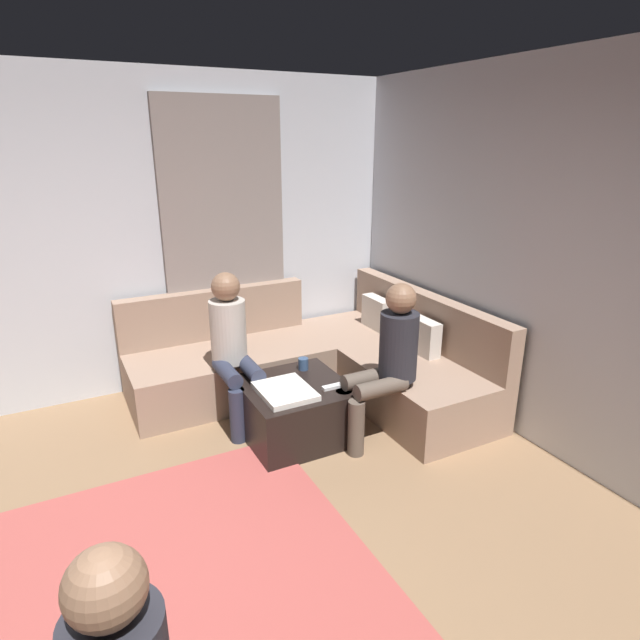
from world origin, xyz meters
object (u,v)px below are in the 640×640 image
object	(u,v)px
sectional_couch	(321,362)
person_on_couch_back	(387,358)
person_on_couch_side	(233,344)
game_remote	(332,387)
coffee_mug	(303,364)
ottoman	(295,410)

from	to	relation	value
sectional_couch	person_on_couch_back	size ratio (longest dim) A/B	2.12
person_on_couch_back	person_on_couch_side	size ratio (longest dim) A/B	1.00
game_remote	person_on_couch_back	bearing A→B (deg)	64.96
sectional_couch	game_remote	distance (m)	0.82
person_on_couch_back	coffee_mug	bearing A→B (deg)	35.11
game_remote	person_on_couch_back	distance (m)	0.46
ottoman	person_on_couch_side	size ratio (longest dim) A/B	0.63
ottoman	person_on_couch_side	xyz separation A→B (m)	(-0.42, -0.32, 0.45)
ottoman	coffee_mug	world-z (taller)	coffee_mug
sectional_couch	coffee_mug	size ratio (longest dim) A/B	26.84
sectional_couch	game_remote	xyz separation A→B (m)	(0.75, -0.30, 0.15)
game_remote	person_on_couch_side	world-z (taller)	person_on_couch_side
sectional_couch	person_on_couch_back	xyz separation A→B (m)	(0.92, 0.06, 0.38)
coffee_mug	person_on_couch_side	size ratio (longest dim) A/B	0.08
coffee_mug	person_on_couch_side	distance (m)	0.57
game_remote	person_on_couch_side	distance (m)	0.84
coffee_mug	person_on_couch_side	world-z (taller)	person_on_couch_side
sectional_couch	ottoman	size ratio (longest dim) A/B	3.36
coffee_mug	game_remote	size ratio (longest dim) A/B	0.63
sectional_couch	person_on_couch_side	distance (m)	0.94
game_remote	ottoman	bearing A→B (deg)	-129.29
coffee_mug	person_on_couch_back	world-z (taller)	person_on_couch_back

